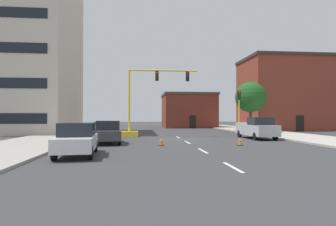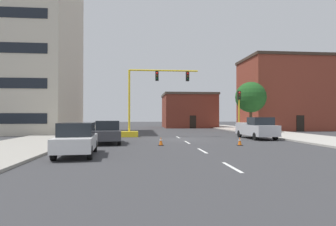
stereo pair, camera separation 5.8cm
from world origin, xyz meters
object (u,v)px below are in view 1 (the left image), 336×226
Objects in this scene: pickup_truck_silver at (257,128)px; traffic_cone_roadside_a at (161,141)px; traffic_light_pole_right at (239,103)px; sedan_dark_gray_mid_left at (108,132)px; tree_right_mid at (251,97)px; traffic_signal_gantry at (139,115)px; sedan_white_near_left at (77,139)px; traffic_cone_roadside_b at (240,141)px.

pickup_truck_silver reaches higher than traffic_cone_roadside_a.
traffic_light_pole_right is 15.34m from sedan_dark_gray_mid_left.
sedan_dark_gray_mid_left is (-16.43, -12.60, -3.58)m from tree_right_mid.
sedan_dark_gray_mid_left is at bearing -142.52° from tree_right_mid.
traffic_signal_gantry is at bearing 161.97° from pickup_truck_silver.
tree_right_mid is 1.39× the size of sedan_white_near_left.
tree_right_mid reaches higher than sedan_white_near_left.
tree_right_mid is 26.12m from sedan_white_near_left.
traffic_light_pole_right reaches higher than sedan_white_near_left.
sedan_dark_gray_mid_left is 7.93× the size of traffic_cone_roadside_b.
traffic_cone_roadside_a is (-9.25, -5.21, -0.68)m from pickup_truck_silver.
traffic_light_pole_right is 8.12× the size of traffic_cone_roadside_b.
pickup_truck_silver is at bearing 13.87° from sedan_dark_gray_mid_left.
traffic_light_pole_right is at bearing 29.97° from sedan_dark_gray_mid_left.
traffic_cone_roadside_a is 1.03× the size of traffic_cone_roadside_b.
sedan_white_near_left reaches higher than traffic_cone_roadside_b.
pickup_truck_silver reaches higher than traffic_cone_roadside_b.
tree_right_mid is 17.08m from traffic_cone_roadside_b.
traffic_light_pole_right is 0.88× the size of pickup_truck_silver.
tree_right_mid is 1.18× the size of pickup_truck_silver.
tree_right_mid is 10.52× the size of traffic_cone_roadside_a.
traffic_cone_roadside_a is at bearing -130.59° from tree_right_mid.
sedan_dark_gray_mid_left is (-2.35, -6.80, -1.29)m from traffic_signal_gantry.
sedan_dark_gray_mid_left is 9.88m from traffic_cone_roadside_b.
traffic_cone_roadside_b is at bearing -14.49° from sedan_dark_gray_mid_left.
traffic_light_pole_right is 20.07m from sedan_white_near_left.
traffic_light_pole_right reaches higher than traffic_cone_roadside_b.
traffic_cone_roadside_a is at bearing -79.53° from traffic_signal_gantry.
traffic_signal_gantry is 10.85m from traffic_light_pole_right.
sedan_white_near_left reaches higher than traffic_cone_roadside_a.
tree_right_mid is at bearing 49.41° from traffic_cone_roadside_a.
traffic_light_pole_right is 11.11m from traffic_cone_roadside_b.
sedan_dark_gray_mid_left is (0.85, 6.66, 0.00)m from sedan_white_near_left.
sedan_dark_gray_mid_left is at bearing 82.76° from sedan_white_near_left.
traffic_cone_roadside_a is 5.61m from traffic_cone_roadside_b.
traffic_cone_roadside_a reaches higher than traffic_cone_roadside_b.
tree_right_mid is at bearing 70.98° from pickup_truck_silver.
traffic_signal_gantry reaches higher than traffic_cone_roadside_a.
traffic_signal_gantry is 1.23× the size of tree_right_mid.
sedan_dark_gray_mid_left is at bearing 165.51° from traffic_cone_roadside_b.
sedan_white_near_left is (-14.06, -9.92, -0.09)m from pickup_truck_silver.
traffic_signal_gantry reaches higher than sedan_dark_gray_mid_left.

